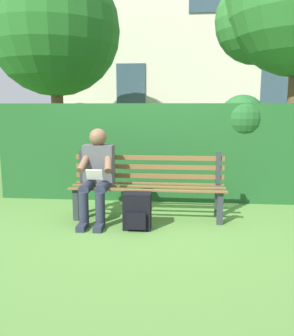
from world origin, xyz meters
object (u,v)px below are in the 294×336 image
Objects in this scene: person_seated at (97,173)px; tree_far at (50,33)px; park_bench at (148,184)px; backpack at (137,211)px.

tree_far is at bearing -63.11° from person_seated.
park_bench is 0.54m from backpack.
person_seated reaches higher than backpack.
person_seated is 0.25× the size of tree_far.
tree_far reaches higher than person_seated.
backpack is 0.09× the size of tree_far.
person_seated is (0.63, 0.17, 0.17)m from park_bench.
person_seated is 0.74m from backpack.
park_bench is 1.69× the size of person_seated.
tree_far is at bearing -58.89° from backpack.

